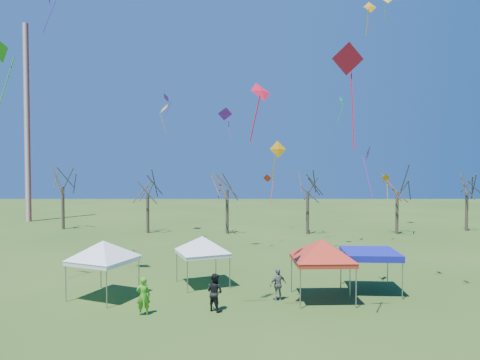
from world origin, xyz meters
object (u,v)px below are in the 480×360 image
(tree_3, at_px, (308,176))
(tent_red, at_px, (322,243))
(radio_mast, at_px, (27,123))
(tent_white_west, at_px, (103,245))
(tent_white_mid, at_px, (202,239))
(tree_5, at_px, (467,178))
(tree_1, at_px, (148,178))
(tree_0, at_px, (63,171))
(tree_4, at_px, (397,176))
(person_dark, at_px, (215,292))
(tree_2, at_px, (227,174))
(person_grey, at_px, (278,284))
(tent_blue, at_px, (370,254))
(person_green, at_px, (143,296))

(tree_3, height_order, tent_red, tree_3)
(radio_mast, distance_m, tent_white_west, 38.22)
(tree_3, relative_size, tent_white_mid, 2.21)
(tree_3, height_order, tree_5, tree_3)
(tree_1, bearing_deg, tree_0, 164.82)
(tree_4, distance_m, tent_red, 25.08)
(radio_mast, bearing_deg, person_dark, -52.49)
(tree_0, bearing_deg, radio_mast, 137.23)
(tree_2, relative_size, tent_white_mid, 2.29)
(tree_5, bearing_deg, tree_3, -173.48)
(tree_3, bearing_deg, tree_0, 172.92)
(tree_4, bearing_deg, tree_5, 13.85)
(person_grey, bearing_deg, tent_blue, 166.84)
(tree_4, height_order, tent_white_mid, tree_4)
(person_green, bearing_deg, person_grey, -173.94)
(tree_1, relative_size, person_dark, 4.07)
(tree_3, distance_m, tree_4, 9.32)
(tent_white_mid, xyz_separation_m, person_grey, (4.26, -2.90, -1.89))
(tree_3, bearing_deg, person_grey, -102.97)
(tree_0, distance_m, tent_white_west, 27.94)
(tree_3, relative_size, tent_white_west, 2.10)
(tree_3, height_order, tent_white_mid, tree_3)
(tree_5, xyz_separation_m, tent_blue, (-17.38, -22.38, -3.59))
(tree_0, bearing_deg, tree_3, -7.08)
(tree_2, distance_m, tree_4, 17.73)
(tree_1, height_order, tree_4, tree_4)
(tree_1, relative_size, tree_2, 0.92)
(tree_2, xyz_separation_m, tent_white_mid, (-0.91, -19.34, -3.55))
(tent_red, height_order, person_green, tent_red)
(tent_white_west, xyz_separation_m, person_green, (2.76, -2.68, -1.98))
(tent_white_mid, xyz_separation_m, person_green, (-2.40, -5.10, -1.83))
(tent_white_mid, bearing_deg, tent_blue, -7.98)
(person_dark, bearing_deg, tree_1, -35.79)
(tree_2, xyz_separation_m, tent_red, (5.70, -22.17, -3.26))
(tent_red, bearing_deg, tree_3, 82.94)
(tent_red, bearing_deg, person_dark, -163.19)
(tree_1, distance_m, person_green, 25.70)
(tree_1, height_order, person_grey, tree_1)
(person_dark, bearing_deg, tent_white_mid, -42.82)
(tree_3, distance_m, person_dark, 25.49)
(tree_2, xyz_separation_m, person_dark, (0.08, -23.87, -5.36))
(radio_mast, bearing_deg, tree_1, -28.48)
(radio_mast, distance_m, tent_white_mid, 39.31)
(tree_0, xyz_separation_m, tree_2, (18.48, -3.01, -0.20))
(radio_mast, height_order, tree_5, radio_mast)
(tree_4, height_order, tent_red, tree_4)
(tent_red, distance_m, person_green, 9.52)
(tree_4, distance_m, tent_blue, 22.57)
(tree_0, bearing_deg, person_grey, -49.14)
(tree_3, height_order, tree_4, tree_3)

